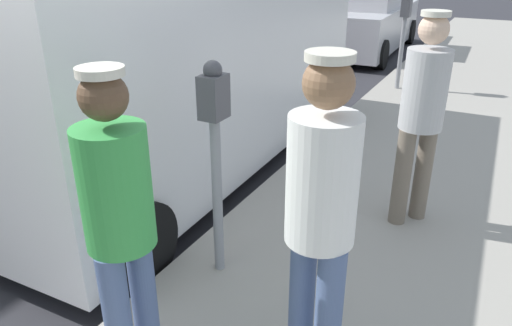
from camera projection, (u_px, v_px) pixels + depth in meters
The scene contains 8 objects.
ground_plane at pixel (54, 259), 3.88m from camera, with size 80.00×80.00×0.00m, color #2D2D33.
parking_meter_near at pixel (215, 136), 3.12m from camera, with size 0.14×0.18×1.52m.
parking_meter_far at pixel (404, 25), 7.66m from camera, with size 0.14×0.18×1.52m.
pedestrian_in_gray at pixel (422, 108), 3.77m from camera, with size 0.34×0.34×1.73m.
pedestrian_in_white at pixel (321, 209), 2.29m from camera, with size 0.34×0.34×1.75m.
pedestrian_in_green at pixel (119, 216), 2.32m from camera, with size 0.34×0.36×1.69m.
parked_van at pixel (185, 63), 5.19m from camera, with size 2.21×5.24×2.15m.
parked_sedan_ahead at pixel (362, 20), 11.35m from camera, with size 2.06×4.46×1.65m.
Camera 1 is at (2.95, -2.10, 2.29)m, focal length 33.86 mm.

